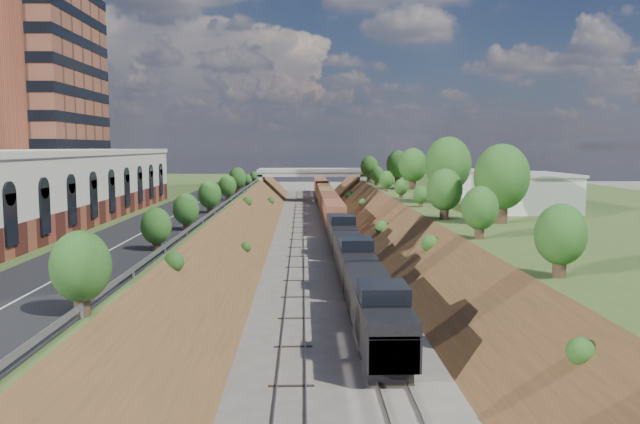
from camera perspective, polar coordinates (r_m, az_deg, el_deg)
The scene contains 16 objects.
platform_left at distance 85.29m, azimuth -22.93°, elevation -1.09°, with size 44.00×180.00×5.00m, color #415C26.
platform_right at distance 86.82m, azimuth 22.17°, elevation -0.94°, with size 44.00×180.00×5.00m, color #415C26.
embankment_left at distance 80.31m, azimuth -8.05°, elevation -2.88°, with size 7.07×180.00×7.07m, color brown.
embankment_right at distance 80.85m, azimuth 7.66°, elevation -2.82°, with size 7.07×180.00×7.07m, color brown.
rail_left_track at distance 79.79m, azimuth -2.04°, elevation -2.82°, with size 1.58×180.00×0.18m, color gray.
rail_right_track at distance 79.92m, azimuth 1.70°, elevation -2.81°, with size 1.58×180.00×0.18m, color gray.
road at distance 80.32m, azimuth -11.29°, elevation 0.69°, with size 8.00×180.00×0.10m, color black.
guardrail at distance 79.50m, azimuth -8.41°, elevation 1.05°, with size 0.10×171.00×0.70m.
commercial_building at distance 62.63m, azimuth -26.17°, elevation 1.89°, with size 14.30×62.30×7.00m.
smokestack at distance 83.18m, azimuth -26.59°, elevation 14.15°, with size 3.20×3.20×40.00m, color brown.
overpass at distance 141.05m, azimuth -0.81°, elevation 2.99°, with size 24.50×8.30×7.40m.
white_building_near at distance 75.48m, azimuth 18.13°, elevation 1.66°, with size 9.00×12.00×4.00m, color silver.
white_building_far at distance 96.31m, azimuth 13.44°, elevation 2.55°, with size 8.00×10.00×3.60m, color silver.
tree_right_large at distance 61.90m, azimuth 16.27°, elevation 3.04°, with size 5.25×5.25×7.61m.
tree_left_crest at distance 40.41m, azimuth -15.66°, elevation -1.73°, with size 2.45×2.45×3.55m.
freight_train at distance 105.28m, azimuth 0.89°, elevation 0.62°, with size 2.80×143.34×4.55m.
Camera 1 is at (-1.99, -18.85, 12.32)m, focal length 35.00 mm.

